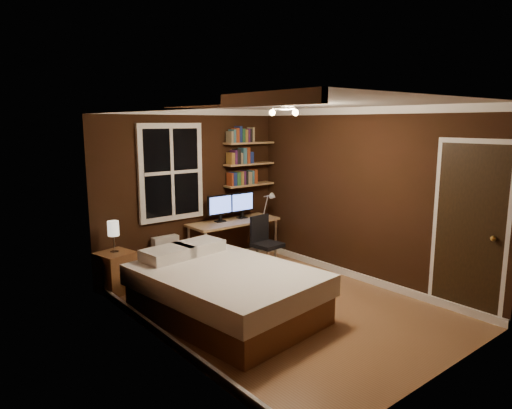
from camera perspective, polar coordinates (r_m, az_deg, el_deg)
floor at (r=5.90m, az=3.01°, el=-12.59°), size 4.20×4.20×0.00m
wall_back at (r=7.21m, az=-8.19°, el=1.84°), size 3.20×0.04×2.50m
wall_left at (r=4.64m, az=-11.67°, el=-2.93°), size 0.04×4.20×2.50m
wall_right at (r=6.71m, az=13.29°, el=1.05°), size 0.04×4.20×2.50m
ceiling at (r=5.45m, az=3.26°, el=12.44°), size 3.20×4.20×0.02m
window at (r=6.97m, az=-10.57°, el=3.97°), size 1.06×0.06×1.46m
door at (r=5.95m, az=25.05°, el=-3.02°), size 0.03×0.82×2.05m
door_knob at (r=5.80m, az=27.52°, el=-3.79°), size 0.06×0.06×0.06m
ceiling_fixture at (r=5.37m, az=3.98°, el=11.40°), size 0.44×0.44×0.18m
bookshelf_lower at (r=7.72m, az=-0.84°, el=2.50°), size 0.92×0.22×0.03m
books_row_lower at (r=7.70m, az=-0.85°, el=3.46°), size 0.54×0.16×0.23m
bookshelf_middle at (r=7.68m, az=-0.85°, el=5.09°), size 0.92×0.22×0.03m
books_row_middle at (r=7.67m, az=-0.85°, el=6.06°), size 0.42×0.16×0.23m
bookshelf_upper at (r=7.66m, az=-0.86°, el=7.70°), size 0.92×0.22×0.03m
books_row_upper at (r=7.65m, az=-0.86°, el=8.67°), size 0.54×0.16×0.23m
bed at (r=5.54m, az=-3.93°, el=-10.71°), size 1.80×2.32×0.73m
nightstand at (r=6.58m, az=-17.13°, el=-8.05°), size 0.53×0.53×0.55m
bedside_lamp at (r=6.45m, az=-17.36°, el=-3.88°), size 0.15×0.15×0.44m
radiator at (r=7.06m, az=-11.21°, el=-6.30°), size 0.40×0.14×0.60m
desk at (r=7.40m, az=-2.81°, el=-2.50°), size 1.52×0.57×0.72m
monitor_left at (r=7.28m, az=-4.51°, el=-0.49°), size 0.46×0.12×0.43m
monitor_right at (r=7.54m, az=-1.75°, el=-0.09°), size 0.46×0.12×0.43m
desk_lamp at (r=7.64m, az=1.61°, el=0.07°), size 0.14×0.32×0.44m
office_chair at (r=7.10m, az=1.20°, el=-5.90°), size 0.48×0.48×0.87m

